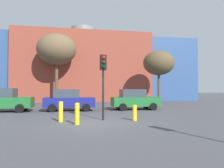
{
  "coord_description": "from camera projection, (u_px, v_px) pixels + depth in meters",
  "views": [
    {
      "loc": [
        -1.03,
        -11.61,
        1.79
      ],
      "look_at": [
        2.54,
        8.07,
        2.32
      ],
      "focal_mm": 34.28,
      "sensor_mm": 36.0,
      "label": 1
    }
  ],
  "objects": [
    {
      "name": "ground_plane",
      "position": [
        92.0,
        123.0,
        11.55
      ],
      "size": [
        200.0,
        200.0,
        0.0
      ],
      "primitive_type": "plane",
      "color": "#47474C"
    },
    {
      "name": "bollard_yellow_2",
      "position": [
        61.0,
        112.0,
        11.86
      ],
      "size": [
        0.24,
        0.24,
        1.12
      ],
      "primitive_type": "cylinder",
      "color": "yellow",
      "rests_on": "ground_plane"
    },
    {
      "name": "bare_tree_1",
      "position": [
        57.0,
        50.0,
        27.91
      ],
      "size": [
        5.08,
        5.08,
        9.1
      ],
      "color": "brown",
      "rests_on": "ground_plane"
    },
    {
      "name": "bare_tree_0",
      "position": [
        159.0,
        63.0,
        27.85
      ],
      "size": [
        4.03,
        4.03,
        6.89
      ],
      "color": "brown",
      "rests_on": "ground_plane"
    },
    {
      "name": "traffic_light_island",
      "position": [
        103.0,
        72.0,
        12.55
      ],
      "size": [
        0.38,
        0.38,
        3.84
      ],
      "rotation": [
        0.0,
        0.0,
        -1.47
      ],
      "color": "black",
      "rests_on": "ground_plane"
    },
    {
      "name": "building_backdrop",
      "position": [
        83.0,
        70.0,
        37.03
      ],
      "size": [
        36.43,
        13.16,
        12.56
      ],
      "color": "brown",
      "rests_on": "ground_plane"
    },
    {
      "name": "bollard_yellow_1",
      "position": [
        135.0,
        113.0,
        12.35
      ],
      "size": [
        0.24,
        0.24,
        0.9
      ],
      "primitive_type": "cylinder",
      "color": "yellow",
      "rests_on": "ground_plane"
    },
    {
      "name": "parked_car_3",
      "position": [
        135.0,
        99.0,
        19.16
      ],
      "size": [
        4.2,
        2.06,
        1.82
      ],
      "color": "#1E662D",
      "rests_on": "ground_plane"
    },
    {
      "name": "parked_car_1",
      "position": [
        3.0,
        100.0,
        17.21
      ],
      "size": [
        4.39,
        2.15,
        1.9
      ],
      "color": "#1E662D",
      "rests_on": "ground_plane"
    },
    {
      "name": "parked_car_2",
      "position": [
        69.0,
        100.0,
        18.13
      ],
      "size": [
        4.21,
        2.07,
        1.82
      ],
      "color": "navy",
      "rests_on": "ground_plane"
    },
    {
      "name": "bollard_yellow_0",
      "position": [
        77.0,
        114.0,
        10.96
      ],
      "size": [
        0.24,
        0.24,
        1.11
      ],
      "primitive_type": "cylinder",
      "color": "yellow",
      "rests_on": "ground_plane"
    }
  ]
}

